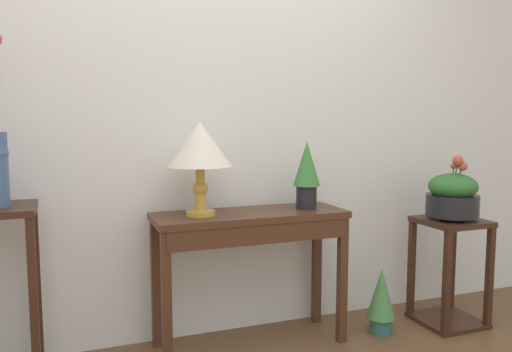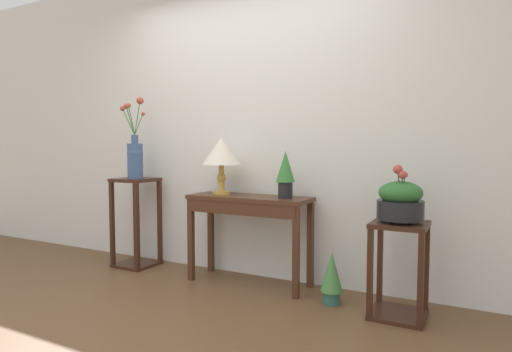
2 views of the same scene
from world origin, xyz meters
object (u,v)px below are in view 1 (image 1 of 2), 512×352
object	(u,v)px
potted_plant_floor	(381,298)
pedestal_stand_right	(449,272)
potted_plant_on_console	(307,172)
table_lamp	(200,147)
planter_bowl_wide_right	(453,195)
console_table	(251,236)

from	to	relation	value
potted_plant_floor	pedestal_stand_right	bearing A→B (deg)	-1.98
potted_plant_on_console	pedestal_stand_right	distance (m)	1.08
table_lamp	potted_plant_floor	distance (m)	1.34
potted_plant_on_console	planter_bowl_wide_right	bearing A→B (deg)	-8.82
table_lamp	pedestal_stand_right	xyz separation A→B (m)	(1.47, -0.15, -0.76)
console_table	planter_bowl_wide_right	bearing A→B (deg)	-5.88
planter_bowl_wide_right	potted_plant_floor	distance (m)	0.73
table_lamp	potted_plant_on_console	xyz separation A→B (m)	(0.59, -0.01, -0.14)
table_lamp	potted_plant_on_console	distance (m)	0.61
potted_plant_on_console	potted_plant_floor	distance (m)	0.85
console_table	potted_plant_floor	distance (m)	0.85
table_lamp	potted_plant_floor	bearing A→B (deg)	-7.27
planter_bowl_wide_right	pedestal_stand_right	bearing A→B (deg)	94.34
pedestal_stand_right	planter_bowl_wide_right	size ratio (longest dim) A/B	1.67
console_table	potted_plant_floor	bearing A→B (deg)	-8.22
potted_plant_on_console	pedestal_stand_right	world-z (taller)	potted_plant_on_console
console_table	table_lamp	world-z (taller)	table_lamp
console_table	potted_plant_on_console	size ratio (longest dim) A/B	2.77
potted_plant_floor	console_table	bearing A→B (deg)	171.78
planter_bowl_wide_right	potted_plant_on_console	bearing A→B (deg)	171.18
pedestal_stand_right	potted_plant_floor	bearing A→B (deg)	178.02
console_table	potted_plant_on_console	bearing A→B (deg)	2.18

